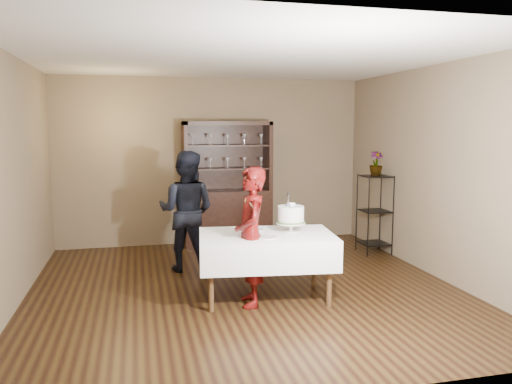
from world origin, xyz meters
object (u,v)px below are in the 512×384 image
(cake_table, at_px, (267,249))
(man, at_px, (186,211))
(china_hutch, at_px, (227,204))
(potted_plant, at_px, (376,163))
(plant_etagere, at_px, (375,211))
(woman, at_px, (251,237))
(cake, at_px, (291,216))

(cake_table, distance_m, man, 1.55)
(cake_table, bearing_deg, china_hutch, 89.30)
(china_hutch, distance_m, potted_plant, 2.43)
(plant_etagere, xyz_separation_m, woman, (-2.32, -1.73, 0.10))
(china_hutch, xyz_separation_m, potted_plant, (2.10, -1.01, 0.70))
(plant_etagere, bearing_deg, woman, -143.39)
(cake_table, xyz_separation_m, man, (-0.75, 1.33, 0.24))
(man, bearing_deg, plant_etagere, -152.33)
(china_hutch, distance_m, cake_table, 2.64)
(plant_etagere, height_order, potted_plant, potted_plant)
(plant_etagere, bearing_deg, cake_table, -143.16)
(woman, xyz_separation_m, cake, (0.51, 0.20, 0.17))
(china_hutch, relative_size, cake, 4.35)
(cake_table, relative_size, cake, 3.44)
(china_hutch, xyz_separation_m, cake_table, (-0.03, -2.63, -0.10))
(man, bearing_deg, woman, 132.84)
(plant_etagere, height_order, cake, plant_etagere)
(plant_etagere, distance_m, cake_table, 2.64)
(plant_etagere, xyz_separation_m, cake_table, (-2.11, -1.58, -0.09))
(woman, bearing_deg, man, -154.53)
(plant_etagere, bearing_deg, potted_plant, 64.23)
(cake_table, relative_size, woman, 1.05)
(woman, distance_m, potted_plant, 3.00)
(cake_table, bearing_deg, potted_plant, 37.29)
(man, bearing_deg, china_hutch, -98.46)
(cake_table, bearing_deg, cake, 10.91)
(china_hutch, bearing_deg, plant_etagere, -26.83)
(cake, bearing_deg, cake_table, -169.09)
(plant_etagere, relative_size, cake, 2.61)
(plant_etagere, bearing_deg, cake, -139.95)
(woman, relative_size, cake, 3.27)
(china_hutch, relative_size, woman, 1.33)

